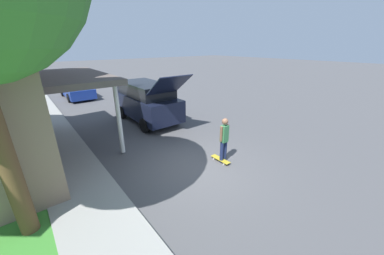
# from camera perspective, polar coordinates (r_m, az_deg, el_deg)

# --- Properties ---
(ground_plane) EXTENTS (120.00, 120.00, 0.00)m
(ground_plane) POSITION_cam_1_polar(r_m,az_deg,el_deg) (7.73, 1.94, -10.17)
(ground_plane) COLOR #49494C
(sidewalk) EXTENTS (1.80, 80.00, 0.10)m
(sidewalk) POSITION_cam_1_polar(r_m,az_deg,el_deg) (11.69, -32.73, -2.19)
(sidewalk) COLOR gray
(sidewalk) RESTS_ON ground_plane
(suv_parked) EXTENTS (2.08, 5.17, 2.81)m
(suv_parked) POSITION_cam_1_polar(r_m,az_deg,el_deg) (12.00, -11.94, 6.92)
(suv_parked) COLOR black
(suv_parked) RESTS_ON ground_plane
(car_down_street) EXTENTS (1.92, 4.47, 1.42)m
(car_down_street) POSITION_cam_1_polar(r_m,az_deg,el_deg) (19.74, -28.40, 8.97)
(car_down_street) COLOR navy
(car_down_street) RESTS_ON ground_plane
(skateboarder) EXTENTS (0.41, 0.22, 1.68)m
(skateboarder) POSITION_cam_1_polar(r_m,az_deg,el_deg) (7.65, 8.56, -2.89)
(skateboarder) COLOR #192347
(skateboarder) RESTS_ON ground_plane
(skateboard) EXTENTS (0.23, 0.82, 0.10)m
(skateboard) POSITION_cam_1_polar(r_m,az_deg,el_deg) (8.02, 7.59, -8.41)
(skateboard) COLOR #A89323
(skateboard) RESTS_ON ground_plane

